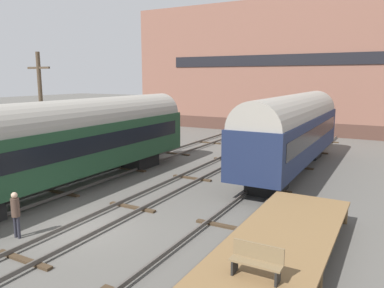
{
  "coord_description": "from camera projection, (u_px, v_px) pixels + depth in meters",
  "views": [
    {
      "loc": [
        10.76,
        -10.65,
        6.19
      ],
      "look_at": [
        0.0,
        8.99,
        2.2
      ],
      "focal_mm": 35.0,
      "sensor_mm": 36.0,
      "label": 1
    }
  ],
  "objects": [
    {
      "name": "ground_plane",
      "position": [
        87.0,
        230.0,
        15.37
      ],
      "size": [
        200.0,
        200.0,
        0.0
      ],
      "primitive_type": "plane",
      "color": "#56544F"
    },
    {
      "name": "track_left",
      "position": [
        11.0,
        208.0,
        17.64
      ],
      "size": [
        2.6,
        60.0,
        0.26
      ],
      "color": "#4C4742",
      "rests_on": "ground"
    },
    {
      "name": "track_middle",
      "position": [
        87.0,
        227.0,
        15.35
      ],
      "size": [
        2.6,
        60.0,
        0.26
      ],
      "color": "#4C4742",
      "rests_on": "ground"
    },
    {
      "name": "track_right",
      "position": [
        190.0,
        253.0,
        13.06
      ],
      "size": [
        2.6,
        60.0,
        0.26
      ],
      "color": "#4C4742",
      "rests_on": "ground"
    },
    {
      "name": "train_car_navy",
      "position": [
        292.0,
        128.0,
        24.62
      ],
      "size": [
        3.09,
        15.98,
        5.11
      ],
      "color": "black",
      "rests_on": "ground"
    },
    {
      "name": "train_car_green",
      "position": [
        72.0,
        139.0,
        20.65
      ],
      "size": [
        2.95,
        18.6,
        5.02
      ],
      "color": "black",
      "rests_on": "ground"
    },
    {
      "name": "station_platform",
      "position": [
        271.0,
        254.0,
        11.41
      ],
      "size": [
        3.2,
        12.37,
        0.95
      ],
      "color": "brown",
      "rests_on": "ground"
    },
    {
      "name": "bench",
      "position": [
        257.0,
        260.0,
        9.88
      ],
      "size": [
        1.4,
        0.4,
        0.91
      ],
      "color": "brown",
      "rests_on": "station_platform"
    },
    {
      "name": "person_worker",
      "position": [
        16.0,
        210.0,
        14.44
      ],
      "size": [
        0.32,
        0.32,
        1.85
      ],
      "color": "#282833",
      "rests_on": "ground"
    },
    {
      "name": "utility_pole",
      "position": [
        42.0,
        115.0,
        22.41
      ],
      "size": [
        1.8,
        0.24,
        7.67
      ],
      "color": "#473828",
      "rests_on": "ground"
    },
    {
      "name": "warehouse_building",
      "position": [
        286.0,
        68.0,
        45.56
      ],
      "size": [
        35.48,
        10.56,
        14.66
      ],
      "color": "#4F342A",
      "rests_on": "ground"
    }
  ]
}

